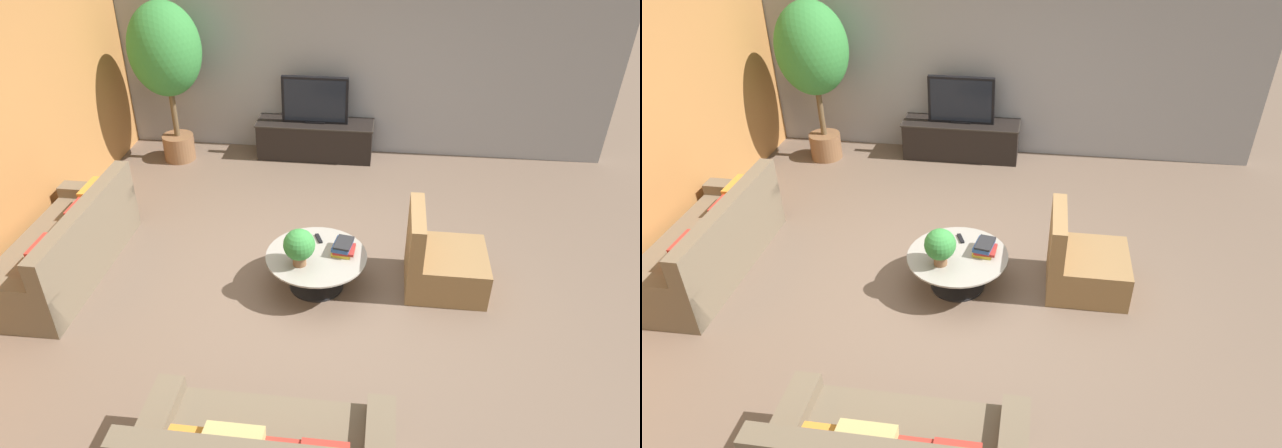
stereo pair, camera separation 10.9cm
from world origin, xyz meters
TOP-DOWN VIEW (x-y plane):
  - ground_plane at (0.00, 0.00)m, footprint 24.00×24.00m
  - back_wall_stone at (0.00, 3.26)m, footprint 7.40×0.12m
  - media_console at (-0.39, 2.94)m, footprint 1.68×0.50m
  - television at (-0.39, 2.94)m, footprint 0.93×0.13m
  - coffee_table at (-0.00, -0.03)m, footprint 1.02×1.02m
  - couch_by_wall at (-2.62, -0.11)m, footprint 0.84×1.98m
  - armchair_wicker at (1.25, 0.14)m, footprint 0.80×0.76m
  - potted_palm_tall at (-2.34, 2.63)m, footprint 0.96×0.96m
  - potted_plant_tabletop at (-0.14, -0.20)m, footprint 0.31×0.31m
  - book_stack at (0.26, 0.05)m, footprint 0.24×0.29m
  - remote_black at (-0.01, 0.25)m, footprint 0.10×0.16m

SIDE VIEW (x-z plane):
  - ground_plane at x=0.00m, z-range 0.00..0.00m
  - coffee_table at x=0.00m, z-range 0.08..0.46m
  - armchair_wicker at x=1.25m, z-range -0.16..0.70m
  - media_console at x=-0.39m, z-range 0.01..0.55m
  - couch_by_wall at x=-2.62m, z-range -0.13..0.71m
  - remote_black at x=-0.01m, z-range 0.38..0.40m
  - book_stack at x=0.26m, z-range 0.38..0.51m
  - potted_plant_tabletop at x=-0.14m, z-range 0.41..0.80m
  - television at x=-0.39m, z-range 0.53..1.19m
  - back_wall_stone at x=0.00m, z-range 0.00..3.00m
  - potted_palm_tall at x=-2.34m, z-range 0.40..2.61m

